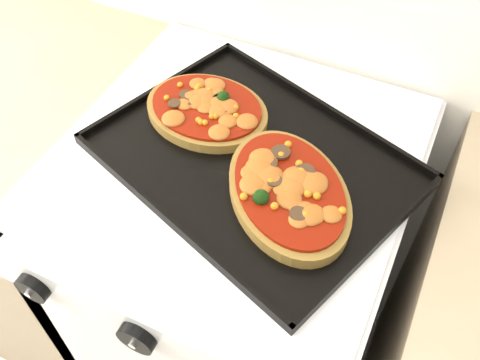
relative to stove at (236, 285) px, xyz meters
The scene contains 7 objects.
stove is the anchor object (origin of this frame).
control_panel 0.51m from the stove, 90.00° to the right, with size 0.60×0.02×0.09m, color silver.
knob_left 0.55m from the stove, 118.46° to the right, with size 0.05×0.05×0.02m, color black.
knob_center 0.52m from the stove, 89.12° to the right, with size 0.06×0.06×0.02m, color black.
baking_tray 0.47m from the stove, ahead, with size 0.50×0.37×0.02m, color black.
pizza_left 0.49m from the stove, 145.48° to the left, with size 0.22×0.18×0.03m, color olive, non-canonical shape.
pizza_right 0.50m from the stove, 24.83° to the right, with size 0.26×0.18×0.04m, color olive, non-canonical shape.
Camera 1 is at (0.22, 1.15, 1.58)m, focal length 40.00 mm.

